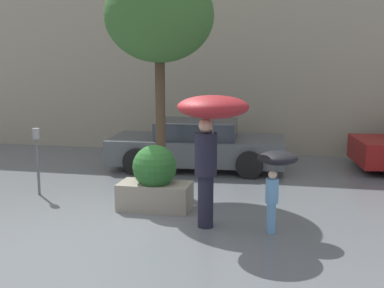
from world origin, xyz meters
TOP-DOWN VIEW (x-y plane):
  - ground_plane at (0.00, 0.00)m, footprint 40.00×40.00m
  - building_facade at (0.00, 6.50)m, footprint 18.00×0.30m
  - planter_box at (0.42, 0.94)m, footprint 1.24×0.76m
  - person_adult at (1.53, 0.16)m, footprint 1.05×1.05m
  - person_child at (2.49, 0.24)m, footprint 0.60×0.60m
  - parked_car_near at (0.47, 4.27)m, footprint 4.19×2.15m
  - street_tree at (0.13, 2.33)m, footprint 2.10×2.10m
  - parking_meter at (-2.01, 1.34)m, footprint 0.14×0.14m

SIDE VIEW (x-z plane):
  - ground_plane at x=0.00m, z-range 0.00..0.00m
  - planter_box at x=0.42m, z-range -0.05..1.08m
  - parked_car_near at x=0.47m, z-range -0.03..1.11m
  - parking_meter at x=-2.01m, z-range 0.28..1.56m
  - person_child at x=2.49m, z-range 0.36..1.59m
  - person_adult at x=1.53m, z-range 0.60..2.64m
  - building_facade at x=0.00m, z-range 0.00..6.00m
  - street_tree at x=0.13m, z-range 1.22..5.50m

